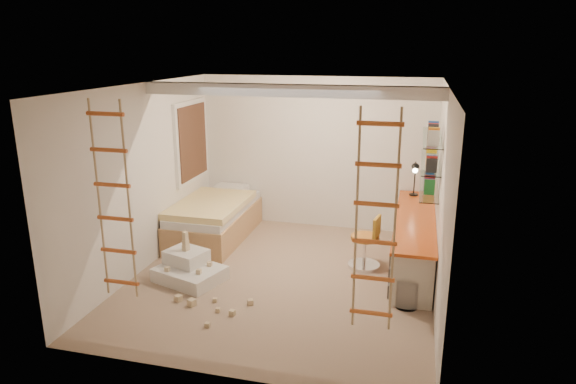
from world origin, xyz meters
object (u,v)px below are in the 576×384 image
(bed, at_px, (215,219))
(swivel_chair, at_px, (366,249))
(desk, at_px, (414,240))
(play_platform, at_px, (189,269))

(bed, distance_m, swivel_chair, 2.61)
(desk, distance_m, bed, 3.22)
(bed, distance_m, play_platform, 1.60)
(bed, xyz_separation_m, play_platform, (0.25, -1.57, -0.18))
(desk, height_order, swivel_chair, swivel_chair)
(desk, bearing_deg, swivel_chair, -161.79)
(swivel_chair, bearing_deg, desk, 18.21)
(desk, distance_m, play_platform, 3.20)
(bed, bearing_deg, play_platform, -80.99)
(swivel_chair, height_order, play_platform, swivel_chair)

